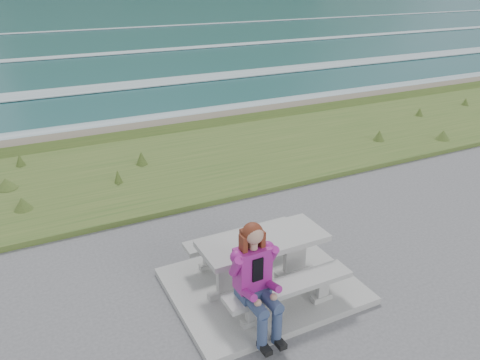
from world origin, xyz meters
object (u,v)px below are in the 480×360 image
object	(u,v)px
picnic_table	(263,249)
bench_landward	(289,290)
seated_woman	(259,296)
bench_seaward	(241,240)

from	to	relation	value
picnic_table	bench_landward	size ratio (longest dim) A/B	1.00
picnic_table	bench_landward	bearing A→B (deg)	-90.00
bench_landward	seated_woman	xyz separation A→B (m)	(-0.53, -0.14, 0.19)
bench_landward	seated_woman	bearing A→B (deg)	-165.30
bench_landward	bench_seaward	size ratio (longest dim) A/B	1.00
bench_landward	bench_seaward	bearing A→B (deg)	90.00
picnic_table	seated_woman	bearing A→B (deg)	-122.37
picnic_table	seated_woman	distance (m)	1.00
bench_landward	seated_woman	world-z (taller)	seated_woman
picnic_table	seated_woman	world-z (taller)	seated_woman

